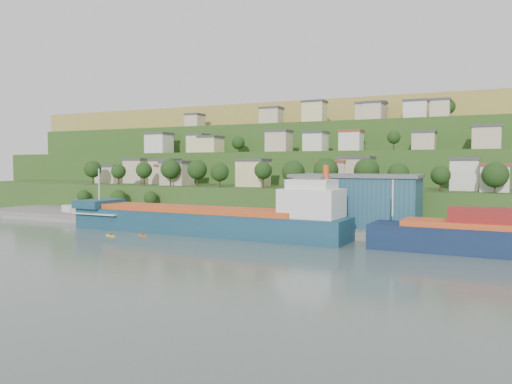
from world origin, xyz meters
The scene contains 10 objects.
ground centered at (0.00, 0.00, 0.00)m, with size 500.00×500.00×0.00m, color #44524D.
quay centered at (20.00, 28.00, 0.00)m, with size 220.00×26.00×4.00m, color slate.
pebble_beach centered at (-55.00, 22.00, 0.00)m, with size 40.00×18.00×2.40m, color slate.
hillside centered at (-0.02, 168.66, 0.09)m, with size 360.00×210.98×96.00m.
cargo_ship_near centered at (3.96, 10.43, 3.08)m, with size 75.36×14.79×19.26m.
warehouse centered at (36.15, 28.96, 8.43)m, with size 31.53×19.87×12.80m.
caravan centered at (-56.27, 23.33, 2.66)m, with size 6.27×2.61×2.93m, color silver.
dinghy centered at (-41.72, 21.76, 1.66)m, with size 4.59×1.72×0.92m, color silver.
kayak_orange centered at (-9.43, 0.91, 0.24)m, with size 3.22×1.44×0.80m.
kayak_yellow centered at (-15.94, -2.97, 0.27)m, with size 3.58×1.93×0.90m.
Camera 1 is at (66.63, -95.89, 17.10)m, focal length 35.00 mm.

